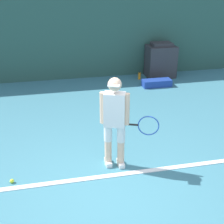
{
  "coord_description": "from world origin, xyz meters",
  "views": [
    {
      "loc": [
        -0.72,
        -3.68,
        3.12
      ],
      "look_at": [
        0.28,
        0.97,
        0.92
      ],
      "focal_mm": 50.0,
      "sensor_mm": 36.0,
      "label": 1
    }
  ],
  "objects_px": {
    "covered_chair": "(161,61)",
    "water_bottle": "(139,76)",
    "equipment_bag": "(157,83)",
    "tennis_ball": "(12,181)",
    "tennis_player": "(116,119)"
  },
  "relations": [
    {
      "from": "tennis_ball",
      "to": "equipment_bag",
      "type": "relative_size",
      "value": 0.08
    },
    {
      "from": "tennis_ball",
      "to": "water_bottle",
      "type": "xyz_separation_m",
      "value": [
        3.47,
        4.5,
        0.08
      ]
    },
    {
      "from": "tennis_player",
      "to": "covered_chair",
      "type": "xyz_separation_m",
      "value": [
        2.46,
        4.5,
        -0.37
      ]
    },
    {
      "from": "tennis_player",
      "to": "water_bottle",
      "type": "xyz_separation_m",
      "value": [
        1.74,
        4.36,
        -0.77
      ]
    },
    {
      "from": "tennis_ball",
      "to": "equipment_bag",
      "type": "xyz_separation_m",
      "value": [
        3.78,
        3.8,
        0.07
      ]
    },
    {
      "from": "tennis_ball",
      "to": "equipment_bag",
      "type": "height_order",
      "value": "equipment_bag"
    },
    {
      "from": "tennis_player",
      "to": "covered_chair",
      "type": "height_order",
      "value": "tennis_player"
    },
    {
      "from": "equipment_bag",
      "to": "water_bottle",
      "type": "bearing_deg",
      "value": 113.95
    },
    {
      "from": "tennis_player",
      "to": "tennis_ball",
      "type": "xyz_separation_m",
      "value": [
        -1.73,
        -0.14,
        -0.85
      ]
    },
    {
      "from": "water_bottle",
      "to": "equipment_bag",
      "type": "bearing_deg",
      "value": -66.05
    },
    {
      "from": "covered_chair",
      "to": "water_bottle",
      "type": "xyz_separation_m",
      "value": [
        -0.71,
        -0.14,
        -0.4
      ]
    },
    {
      "from": "covered_chair",
      "to": "water_bottle",
      "type": "height_order",
      "value": "covered_chair"
    },
    {
      "from": "tennis_ball",
      "to": "covered_chair",
      "type": "relative_size",
      "value": 0.06
    },
    {
      "from": "covered_chair",
      "to": "equipment_bag",
      "type": "xyz_separation_m",
      "value": [
        -0.4,
        -0.84,
        -0.41
      ]
    },
    {
      "from": "tennis_ball",
      "to": "covered_chair",
      "type": "xyz_separation_m",
      "value": [
        4.18,
        4.64,
        0.48
      ]
    }
  ]
}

